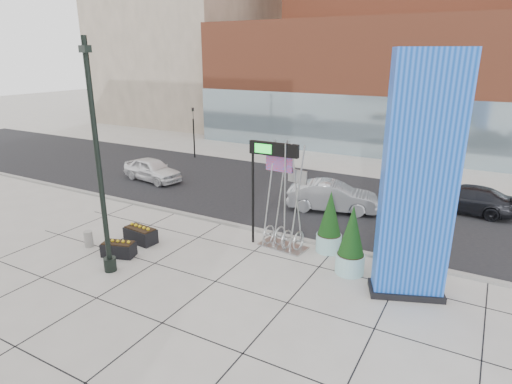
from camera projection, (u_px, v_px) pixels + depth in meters
The scene contains 19 objects.
ground at pixel (209, 265), 17.43m from camera, with size 160.00×160.00×0.00m, color #9E9991.
street_asphalt at pixel (305, 196), 25.73m from camera, with size 80.00×12.00×0.02m, color black.
curb_edge at pixel (257, 230), 20.73m from camera, with size 80.00×0.30×0.12m, color gray.
tower_podium at pixel (393, 86), 37.70m from camera, with size 34.00×10.00×11.00m, color #9C482D.
tower_glass_front at pixel (376, 128), 34.63m from camera, with size 34.00×0.60×5.00m, color #8CA5B2.
blue_pylon at pixel (418, 186), 14.07m from camera, with size 2.75×1.95×8.39m.
lamp_post at pixel (101, 184), 15.85m from camera, with size 0.60×0.48×8.79m.
public_art_sculpture at pixel (284, 221), 18.64m from camera, with size 2.20×1.28×4.77m.
concrete_bollard at pixel (89, 239), 18.96m from camera, with size 0.38×0.38×0.73m, color gray.
overhead_street_sign at pixel (269, 158), 17.91m from camera, with size 2.21×0.25×4.70m.
round_planter_east at pixel (395, 262), 15.38m from camera, with size 0.89×0.89×2.24m.
round_planter_mid at pixel (351, 242), 16.39m from camera, with size 1.12×1.12×2.80m.
round_planter_west at pixel (330, 223), 18.25m from camera, with size 1.10×1.10×2.75m.
box_planter_north at pixel (141, 234), 19.42m from camera, with size 1.58×0.89×0.83m.
box_planter_south at pixel (119, 248), 18.09m from camera, with size 1.50×1.06×0.75m.
car_white_west at pixel (152, 170), 28.75m from camera, with size 1.79×4.45×1.52m, color white.
car_silver_mid at pixel (332, 197), 23.21m from camera, with size 1.68×4.82×1.59m, color #9C9FA3.
car_dark_east at pixel (465, 199), 23.09m from camera, with size 2.03×4.99×1.45m, color black.
traffic_signal at pixel (194, 130), 34.75m from camera, with size 0.15×0.18×4.10m.
Camera 1 is at (9.32, -12.74, 8.18)m, focal length 30.00 mm.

